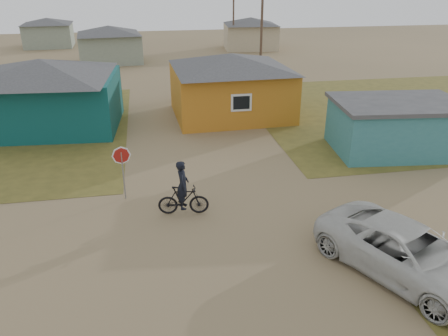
% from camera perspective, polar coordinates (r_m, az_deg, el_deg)
% --- Properties ---
extents(ground, '(120.00, 120.00, 0.00)m').
position_cam_1_polar(ground, '(15.26, 1.84, -9.03)').
color(ground, olive).
extents(grass_ne, '(20.00, 18.00, 0.00)m').
position_cam_1_polar(grass_ne, '(31.62, 22.35, 7.01)').
color(grass_ne, brown).
rests_on(grass_ne, ground).
extents(house_teal, '(8.93, 7.08, 4.00)m').
position_cam_1_polar(house_teal, '(27.34, -22.41, 9.02)').
color(house_teal, '#0B3F3E').
rests_on(house_teal, ground).
extents(house_yellow, '(7.72, 6.76, 3.90)m').
position_cam_1_polar(house_yellow, '(27.73, 0.92, 10.90)').
color(house_yellow, '#BB721C').
rests_on(house_yellow, ground).
extents(shed_turquoise, '(6.71, 4.93, 2.60)m').
position_cam_1_polar(shed_turquoise, '(23.66, 21.57, 5.11)').
color(shed_turquoise, teal).
rests_on(shed_turquoise, ground).
extents(house_pale_west, '(7.04, 6.15, 3.60)m').
position_cam_1_polar(house_pale_west, '(47.04, -14.70, 15.45)').
color(house_pale_west, gray).
rests_on(house_pale_west, ground).
extents(house_beige_east, '(6.95, 6.05, 3.60)m').
position_cam_1_polar(house_beige_east, '(54.40, 3.49, 17.23)').
color(house_beige_east, tan).
rests_on(house_beige_east, ground).
extents(house_pale_north, '(6.28, 5.81, 3.40)m').
position_cam_1_polar(house_pale_north, '(59.91, -21.96, 16.16)').
color(house_pale_north, gray).
rests_on(house_pale_north, ground).
extents(utility_pole_near, '(1.40, 0.20, 8.00)m').
position_cam_1_polar(utility_pole_near, '(35.95, 4.92, 17.32)').
color(utility_pole_near, brown).
rests_on(utility_pole_near, ground).
extents(utility_pole_far, '(1.40, 0.20, 8.00)m').
position_cam_1_polar(utility_pole_far, '(51.68, 1.25, 19.45)').
color(utility_pole_far, brown).
rests_on(utility_pole_far, ground).
extents(stop_sign, '(0.72, 0.23, 2.25)m').
position_cam_1_polar(stop_sign, '(17.45, -13.20, 0.97)').
color(stop_sign, gray).
rests_on(stop_sign, ground).
extents(cyclist, '(1.96, 0.78, 2.16)m').
position_cam_1_polar(cyclist, '(16.34, -5.36, -3.55)').
color(cyclist, black).
rests_on(cyclist, ground).
extents(vehicle, '(4.83, 6.18, 1.56)m').
position_cam_1_polar(vehicle, '(14.24, 22.90, -10.13)').
color(vehicle, beige).
rests_on(vehicle, ground).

